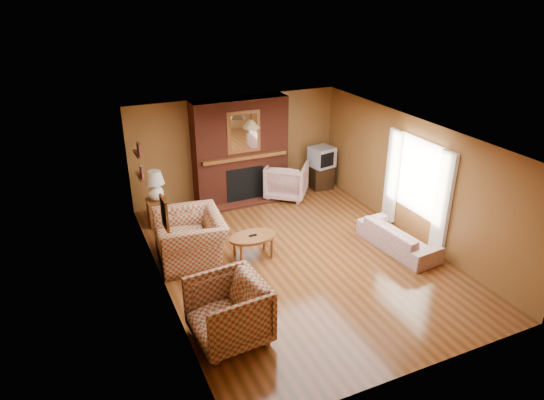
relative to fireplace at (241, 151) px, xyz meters
name	(u,v)px	position (x,y,z in m)	size (l,w,h in m)	color
floor	(298,257)	(0.00, -2.98, -1.18)	(6.50, 6.50, 0.00)	#4A280F
ceiling	(302,134)	(0.00, -2.98, 1.22)	(6.50, 6.50, 0.00)	silver
wall_back	(237,147)	(0.00, 0.27, 0.02)	(6.50, 6.50, 0.00)	brown
wall_front	(421,299)	(0.00, -6.23, 0.02)	(6.50, 6.50, 0.00)	brown
wall_left	(160,226)	(-2.50, -2.98, 0.02)	(6.50, 6.50, 0.00)	brown
wall_right	(412,178)	(2.50, -2.98, 0.02)	(6.50, 6.50, 0.00)	brown
fireplace	(241,151)	(0.00, 0.00, 0.00)	(2.20, 0.82, 2.40)	#541F12
window_right	(417,185)	(2.45, -3.18, -0.06)	(0.10, 1.85, 2.00)	beige
bookshelf	(139,161)	(-2.44, -1.08, 0.48)	(0.09, 0.55, 0.71)	brown
botanical_print	(165,213)	(-2.47, -3.28, 0.37)	(0.05, 0.40, 0.50)	brown
pendant_light	(251,124)	(0.00, -0.68, 0.82)	(0.36, 0.36, 0.48)	black
plaid_loveseat	(190,238)	(-1.85, -2.21, -0.74)	(1.35, 1.18, 0.88)	maroon
plaid_armchair	(228,311)	(-1.95, -4.59, -0.71)	(1.01, 1.04, 0.95)	maroon
floral_sofa	(398,237)	(1.90, -3.48, -0.93)	(1.72, 0.67, 0.50)	beige
floral_armchair	(287,180)	(1.01, -0.36, -0.75)	(0.91, 0.94, 0.86)	beige
coffee_table	(253,238)	(-0.78, -2.63, -0.78)	(0.91, 0.56, 0.48)	brown
side_table	(158,212)	(-2.10, -0.53, -0.90)	(0.42, 0.42, 0.56)	brown
table_lamp	(155,184)	(-2.10, -0.53, -0.26)	(0.40, 0.40, 0.66)	white
tv_stand	(321,177)	(2.05, -0.18, -0.90)	(0.52, 0.47, 0.57)	black
crt_tv	(322,157)	(2.05, -0.19, -0.37)	(0.62, 0.61, 0.49)	#A1A4A9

